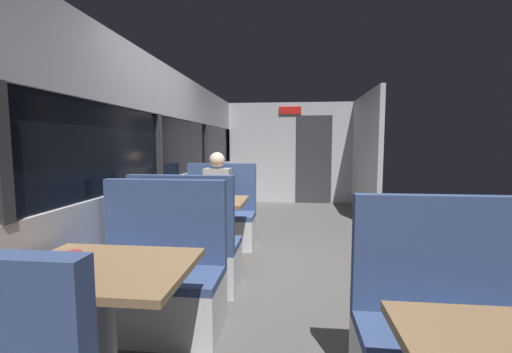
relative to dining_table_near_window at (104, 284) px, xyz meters
name	(u,v)px	position (x,y,z in m)	size (l,w,h in m)	color
ground_plane	(285,267)	(0.89, 2.09, -0.65)	(3.30, 9.20, 0.02)	#514F4C
carriage_window_panel_left	(157,167)	(-0.56, 2.09, 0.47)	(0.09, 8.48, 2.30)	#B2B2B7
carriage_end_bulkhead	(292,153)	(0.95, 6.28, 0.50)	(2.90, 0.11, 2.30)	#B2B2B7
carriage_aisle_panel_right	(365,155)	(2.34, 5.09, 0.51)	(0.08, 2.40, 2.30)	#B2B2B7
dining_table_near_window	(104,284)	(0.00, 0.00, 0.00)	(0.90, 0.70, 0.74)	#9E9EA3
bench_near_window_facing_entry	(158,286)	(0.00, 0.70, -0.31)	(0.95, 0.50, 1.10)	silver
dining_table_mid_window	(206,208)	(0.00, 2.10, 0.00)	(0.90, 0.70, 0.74)	#9E9EA3
bench_mid_window_facing_end	(188,255)	(0.00, 1.40, -0.31)	(0.95, 0.50, 1.10)	silver
bench_mid_window_facing_entry	(220,221)	(0.00, 2.80, -0.31)	(0.95, 0.50, 1.10)	silver
bench_front_aisle_facing_entry	(452,351)	(1.79, 0.10, -0.31)	(0.95, 0.50, 1.10)	silver
seated_passenger	(218,207)	(0.00, 2.73, -0.10)	(0.47, 0.55, 1.26)	#26262D
coffee_cup_primary	(74,260)	(-0.13, -0.05, 0.15)	(0.07, 0.07, 0.09)	#B23333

